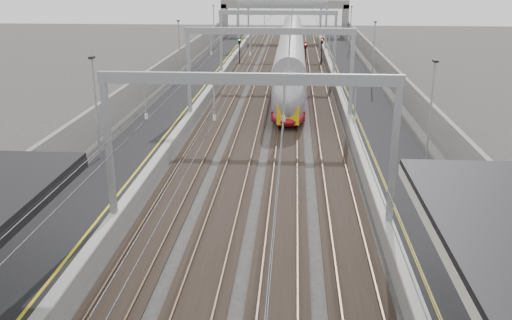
# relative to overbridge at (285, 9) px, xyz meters

# --- Properties ---
(platform_left) EXTENTS (4.00, 120.00, 1.00)m
(platform_left) POSITION_rel_overbridge_xyz_m (-8.00, -55.00, -4.81)
(platform_left) COLOR black
(platform_left) RESTS_ON ground
(platform_right) EXTENTS (4.00, 120.00, 1.00)m
(platform_right) POSITION_rel_overbridge_xyz_m (8.00, -55.00, -4.81)
(platform_right) COLOR black
(platform_right) RESTS_ON ground
(tracks) EXTENTS (11.40, 140.00, 0.20)m
(tracks) POSITION_rel_overbridge_xyz_m (0.00, -55.00, -5.26)
(tracks) COLOR black
(tracks) RESTS_ON ground
(overhead_line) EXTENTS (13.00, 140.00, 6.60)m
(overhead_line) POSITION_rel_overbridge_xyz_m (0.00, -48.38, 0.83)
(overhead_line) COLOR #909398
(overhead_line) RESTS_ON platform_left
(overbridge) EXTENTS (22.00, 2.20, 6.90)m
(overbridge) POSITION_rel_overbridge_xyz_m (0.00, 0.00, 0.00)
(overbridge) COLOR slate
(overbridge) RESTS_ON ground
(wall_left) EXTENTS (0.30, 120.00, 3.20)m
(wall_left) POSITION_rel_overbridge_xyz_m (-11.20, -55.00, -3.71)
(wall_left) COLOR slate
(wall_left) RESTS_ON ground
(wall_right) EXTENTS (0.30, 120.00, 3.20)m
(wall_right) POSITION_rel_overbridge_xyz_m (11.20, -55.00, -3.71)
(wall_right) COLOR slate
(wall_right) RESTS_ON ground
(train) EXTENTS (2.70, 49.28, 4.28)m
(train) POSITION_rel_overbridge_xyz_m (1.50, -36.96, -3.21)
(train) COLOR maroon
(train) RESTS_ON ground
(signal_green) EXTENTS (0.32, 0.32, 3.48)m
(signal_green) POSITION_rel_overbridge_xyz_m (-5.20, -27.91, -2.89)
(signal_green) COLOR black
(signal_green) RESTS_ON ground
(signal_red_near) EXTENTS (0.32, 0.32, 3.48)m
(signal_red_near) POSITION_rel_overbridge_xyz_m (3.20, -32.00, -2.89)
(signal_red_near) COLOR black
(signal_red_near) RESTS_ON ground
(signal_red_far) EXTENTS (0.32, 0.32, 3.48)m
(signal_red_far) POSITION_rel_overbridge_xyz_m (5.40, -26.85, -2.89)
(signal_red_far) COLOR black
(signal_red_far) RESTS_ON ground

